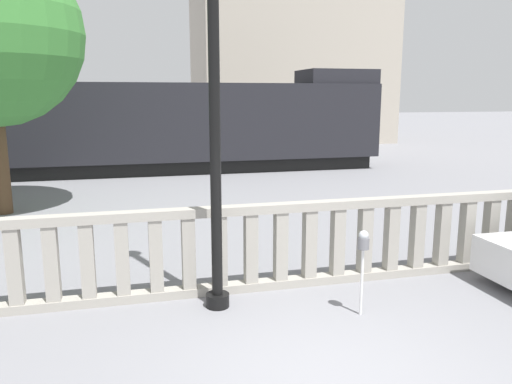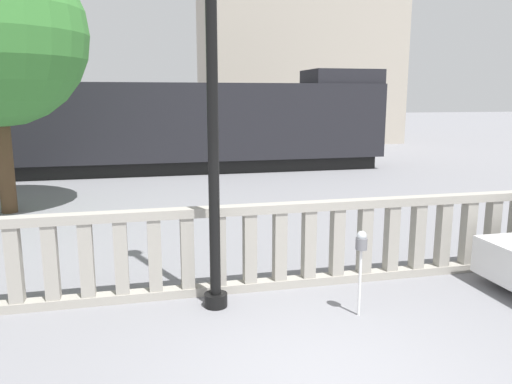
# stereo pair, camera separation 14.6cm
# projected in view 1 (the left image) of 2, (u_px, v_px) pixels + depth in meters

# --- Properties ---
(balustrade) EXTENTS (17.05, 0.24, 1.41)m
(balustrade) POSITION_uv_depth(u_px,v_px,m) (266.00, 247.00, 8.05)
(balustrade) COLOR #9E998E
(balustrade) RESTS_ON ground
(lamppost) EXTENTS (0.38, 0.38, 7.04)m
(lamppost) POSITION_uv_depth(u_px,v_px,m) (214.00, 41.00, 6.75)
(lamppost) COLOR black
(lamppost) RESTS_ON ground
(parking_meter) EXTENTS (0.16, 0.16, 1.26)m
(parking_meter) POSITION_uv_depth(u_px,v_px,m) (363.00, 248.00, 7.02)
(parking_meter) COLOR silver
(parking_meter) RESTS_ON ground
(train_near) EXTENTS (27.28, 2.67, 4.20)m
(train_near) POSITION_uv_depth(u_px,v_px,m) (45.00, 128.00, 19.13)
(train_near) COLOR black
(train_near) RESTS_ON ground
(building_block) EXTENTS (12.60, 7.61, 14.46)m
(building_block) POSITION_uv_depth(u_px,v_px,m) (290.00, 33.00, 33.59)
(building_block) COLOR #ADA393
(building_block) RESTS_ON ground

